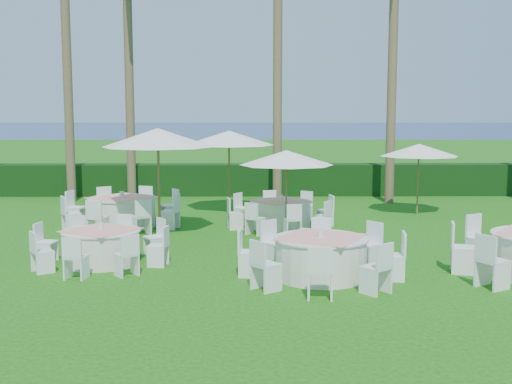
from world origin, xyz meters
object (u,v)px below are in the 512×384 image
umbrella_b (286,158)px  umbrella_c (229,138)px  banquet_table_b (321,256)px  umbrella_d (419,150)px  umbrella_a (158,138)px  banquet_table_a (101,246)px  banquet_table_d (122,211)px  banquet_table_e (281,213)px

umbrella_b → umbrella_c: bearing=113.7°
banquet_table_b → umbrella_c: 8.62m
banquet_table_b → umbrella_d: umbrella_d is taller
umbrella_a → umbrella_d: 8.39m
banquet_table_a → umbrella_c: 7.64m
umbrella_c → umbrella_b: bearing=-66.3°
banquet_table_a → umbrella_a: 3.91m
banquet_table_a → umbrella_b: size_ratio=1.18×
banquet_table_a → banquet_table_b: (4.56, -1.22, 0.04)m
banquet_table_b → umbrella_c: bearing=104.0°
banquet_table_d → umbrella_d: (8.90, 2.07, 1.59)m
banquet_table_e → umbrella_c: size_ratio=1.05×
umbrella_c → umbrella_d: bearing=-4.0°
banquet_table_a → umbrella_b: umbrella_b is taller
banquet_table_d → umbrella_b: bearing=-14.7°
umbrella_a → banquet_table_e: bearing=18.7°
banquet_table_d → umbrella_d: bearing=13.1°
banquet_table_a → umbrella_c: umbrella_c is taller
banquet_table_b → umbrella_b: (-0.42, 4.46, 1.61)m
banquet_table_b → umbrella_c: umbrella_c is taller
banquet_table_d → umbrella_b: size_ratio=1.35×
umbrella_d → umbrella_c: bearing=176.0°
banquet_table_d → umbrella_d: size_ratio=1.35×
banquet_table_b → banquet_table_d: (-4.98, 5.66, 0.01)m
banquet_table_a → umbrella_d: size_ratio=1.19×
banquet_table_a → umbrella_c: (2.53, 6.92, 2.01)m
banquet_table_e → umbrella_b: (0.09, -1.01, 1.64)m
umbrella_b → banquet_table_a: bearing=-142.0°
umbrella_a → banquet_table_d: bearing=133.5°
umbrella_c → umbrella_d: (5.96, -0.41, -0.36)m
banquet_table_a → umbrella_c: size_ratio=1.02×
banquet_table_e → umbrella_b: size_ratio=1.22×
banquet_table_b → umbrella_d: bearing=63.1°
banquet_table_b → umbrella_d: (3.92, 7.73, 1.60)m
umbrella_c → banquet_table_a: bearing=-110.1°
umbrella_a → umbrella_c: bearing=65.5°
umbrella_a → banquet_table_b: bearing=-49.3°
banquet_table_b → umbrella_b: bearing=95.4°
banquet_table_e → banquet_table_d: bearing=177.5°
umbrella_b → umbrella_c: size_ratio=0.86×
banquet_table_e → banquet_table_a: bearing=-133.7°
umbrella_d → banquet_table_e: bearing=-153.0°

